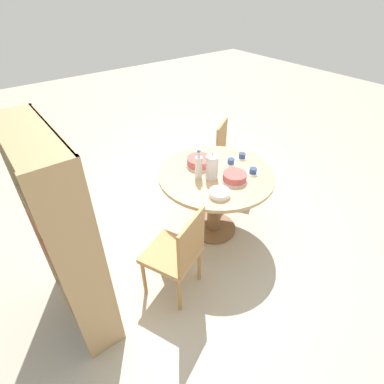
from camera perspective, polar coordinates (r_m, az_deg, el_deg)
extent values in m
plane|color=#B2A893|center=(3.45, 4.04, -6.93)|extent=(14.00, 14.00, 0.00)
cylinder|color=brown|center=(3.44, 4.05, -6.75)|extent=(0.50, 0.50, 0.03)
cylinder|color=brown|center=(3.21, 4.32, -2.10)|extent=(0.15, 0.15, 0.69)
cylinder|color=tan|center=(3.00, 4.63, 3.29)|extent=(1.16, 1.16, 0.04)
cylinder|color=#A87A47|center=(3.83, 9.88, 1.42)|extent=(0.03, 0.03, 0.41)
cylinder|color=#A87A47|center=(4.12, 10.99, 4.10)|extent=(0.03, 0.03, 0.41)
cylinder|color=#A87A47|center=(3.89, 4.73, 2.52)|extent=(0.03, 0.03, 0.41)
cylinder|color=#A87A47|center=(4.18, 6.17, 5.09)|extent=(0.03, 0.03, 0.41)
cube|color=tan|center=(3.88, 8.23, 6.13)|extent=(0.58, 0.58, 0.04)
cube|color=#A87A47|center=(3.81, 5.63, 9.85)|extent=(0.23, 0.35, 0.44)
cylinder|color=#A87A47|center=(2.94, -4.94, -11.04)|extent=(0.03, 0.03, 0.41)
cylinder|color=#A87A47|center=(2.76, -9.12, -15.79)|extent=(0.03, 0.03, 0.41)
cylinder|color=#A87A47|center=(2.82, 1.40, -13.67)|extent=(0.03, 0.03, 0.41)
cylinder|color=#A87A47|center=(2.63, -2.43, -18.95)|extent=(0.03, 0.03, 0.41)
cube|color=tan|center=(2.61, -3.98, -11.67)|extent=(0.55, 0.55, 0.04)
cube|color=#A87A47|center=(2.36, -0.10, -9.48)|extent=(0.19, 0.38, 0.44)
cube|color=tan|center=(2.67, -26.02, -2.93)|extent=(0.04, 0.28, 1.66)
cube|color=tan|center=(2.04, -19.40, -15.41)|extent=(0.04, 0.28, 1.66)
cube|color=tan|center=(2.35, -20.25, -7.12)|extent=(0.89, 0.02, 1.66)
cube|color=tan|center=(2.94, -19.26, -19.75)|extent=(0.82, 0.27, 0.04)
cube|color=tan|center=(2.53, -21.70, -12.83)|extent=(0.82, 0.27, 0.04)
cube|color=tan|center=(2.17, -24.94, -3.08)|extent=(0.82, 0.27, 0.04)
cube|color=tan|center=(1.91, -29.05, 9.52)|extent=(0.82, 0.27, 0.04)
cube|color=beige|center=(2.95, -21.75, -13.60)|extent=(0.29, 0.21, 0.39)
cube|color=#234793|center=(2.59, -17.81, -20.80)|extent=(0.29, 0.21, 0.44)
cube|color=#B72D28|center=(2.54, -24.28, -5.86)|extent=(0.36, 0.21, 0.44)
cube|color=#28703D|center=(2.23, -20.56, -13.04)|extent=(0.36, 0.21, 0.37)
cube|color=teal|center=(2.25, -27.83, 4.85)|extent=(0.34, 0.21, 0.43)
cube|color=orange|center=(1.83, -24.39, -0.74)|extent=(0.34, 0.21, 0.46)
cylinder|color=silver|center=(2.85, 3.82, 4.73)|extent=(0.12, 0.12, 0.24)
cone|color=silver|center=(2.79, 3.93, 6.98)|extent=(0.11, 0.11, 0.02)
sphere|color=silver|center=(2.78, 3.95, 7.32)|extent=(0.02, 0.02, 0.02)
cylinder|color=silver|center=(2.86, 1.27, 4.68)|extent=(0.07, 0.07, 0.22)
cylinder|color=silver|center=(2.79, 1.30, 7.16)|extent=(0.03, 0.03, 0.06)
cylinder|color=#2D5184|center=(2.77, 1.31, 7.82)|extent=(0.04, 0.04, 0.01)
cylinder|color=silver|center=(3.11, 1.42, 5.25)|extent=(0.29, 0.29, 0.01)
cylinder|color=#C65651|center=(3.09, 1.44, 5.92)|extent=(0.26, 0.26, 0.07)
cylinder|color=silver|center=(2.90, 8.06, 2.31)|extent=(0.26, 0.26, 0.01)
cylinder|color=#C65651|center=(2.88, 8.13, 2.96)|extent=(0.23, 0.23, 0.07)
cylinder|color=white|center=(3.15, 7.37, 5.40)|extent=(0.13, 0.13, 0.01)
cylinder|color=#334775|center=(3.14, 7.41, 5.86)|extent=(0.07, 0.07, 0.05)
cylinder|color=white|center=(3.27, 9.46, 6.43)|extent=(0.13, 0.13, 0.01)
cylinder|color=#334775|center=(3.26, 9.51, 6.88)|extent=(0.07, 0.07, 0.05)
cylinder|color=white|center=(3.03, 11.50, 3.54)|extent=(0.13, 0.13, 0.01)
cylinder|color=#334775|center=(3.02, 11.56, 4.01)|extent=(0.07, 0.07, 0.05)
cylinder|color=white|center=(2.69, 5.25, -0.58)|extent=(0.19, 0.19, 0.01)
cylinder|color=white|center=(2.68, 5.26, -0.41)|extent=(0.19, 0.19, 0.01)
cylinder|color=white|center=(2.68, 5.27, -0.24)|extent=(0.19, 0.19, 0.01)
cylinder|color=white|center=(2.67, 5.29, -0.07)|extent=(0.19, 0.19, 0.01)
cylinder|color=white|center=(2.66, 5.30, 0.11)|extent=(0.19, 0.19, 0.01)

